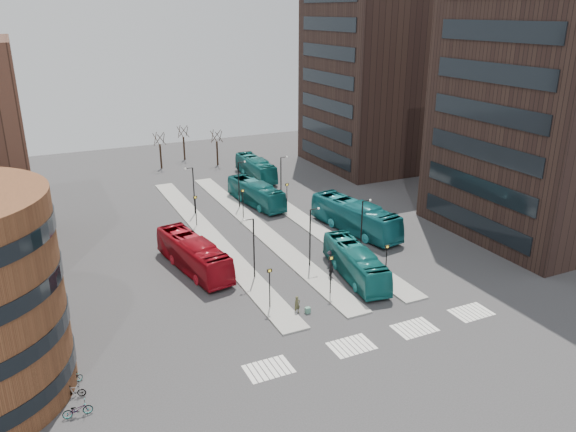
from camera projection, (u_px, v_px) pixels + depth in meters
name	position (u px, v px, depth m)	size (l,w,h in m)	color
ground	(392.00, 371.00, 40.39)	(160.00, 160.00, 0.00)	#2C2C2F
island_left	(210.00, 236.00, 64.22)	(2.50, 45.00, 0.15)	gray
island_mid	(259.00, 228.00, 66.63)	(2.50, 45.00, 0.15)	gray
island_right	(304.00, 221.00, 69.04)	(2.50, 45.00, 0.15)	gray
suitcase	(308.00, 310.00, 48.00)	(0.42, 0.34, 0.53)	#1B4495
red_bus	(193.00, 254.00, 55.57)	(2.81, 12.00, 3.34)	maroon
teal_bus_a	(355.00, 262.00, 54.07)	(2.59, 11.08, 3.09)	#146867
teal_bus_b	(256.00, 193.00, 74.43)	(2.64, 11.28, 3.14)	#125B5D
teal_bus_c	(355.00, 217.00, 65.28)	(3.05, 13.03, 3.63)	#15666D
teal_bus_d	(256.00, 168.00, 86.38)	(2.66, 11.38, 3.17)	#136161
traveller	(297.00, 305.00, 47.91)	(0.56, 0.37, 1.54)	#46472A
commuter_a	(220.00, 271.00, 53.67)	(0.92, 0.72, 1.89)	black
commuter_b	(331.00, 271.00, 54.02)	(0.97, 0.40, 1.65)	black
commuter_c	(330.00, 258.00, 56.79)	(1.03, 0.59, 1.60)	black
bicycle_near	(77.00, 410.00, 35.72)	(0.65, 1.86, 0.97)	gray
bicycle_mid	(74.00, 391.00, 37.48)	(0.43, 1.52, 0.92)	gray
bicycle_far	(72.00, 379.00, 38.80)	(0.53, 1.52, 0.80)	gray
crosswalk_stripes	(381.00, 337.00, 44.49)	(22.35, 2.40, 0.01)	silver
tower_near	(557.00, 101.00, 61.64)	(20.12, 20.00, 30.00)	black
tower_far	(381.00, 72.00, 90.49)	(20.12, 20.00, 30.00)	black
sign_poles	(280.00, 230.00, 59.72)	(12.45, 22.12, 3.65)	black
lamp_posts	(270.00, 204.00, 63.98)	(14.04, 20.24, 6.12)	black
bare_trees	(187.00, 148.00, 93.70)	(10.97, 8.14, 5.90)	black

